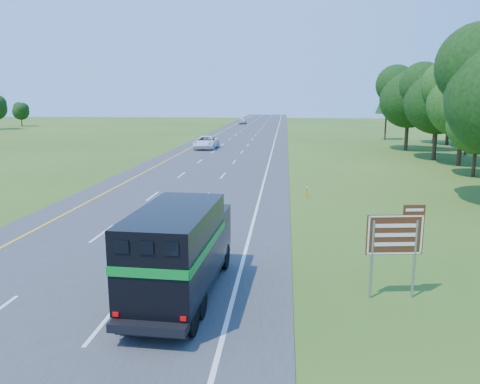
# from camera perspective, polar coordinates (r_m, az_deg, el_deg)

# --- Properties ---
(ground) EXTENTS (300.00, 300.00, 0.00)m
(ground) POSITION_cam_1_polar(r_m,az_deg,el_deg) (14.38, -26.38, -17.41)
(ground) COLOR #2C5416
(ground) RESTS_ON ground
(road) EXTENTS (15.00, 260.00, 0.04)m
(road) POSITION_cam_1_polar(r_m,az_deg,el_deg) (61.34, -1.20, 5.21)
(road) COLOR #38383A
(road) RESTS_ON ground
(lane_markings) EXTENTS (11.15, 260.00, 0.01)m
(lane_markings) POSITION_cam_1_polar(r_m,az_deg,el_deg) (61.33, -1.20, 5.23)
(lane_markings) COLOR yellow
(lane_markings) RESTS_ON road
(horse_truck) EXTENTS (2.57, 7.30, 3.19)m
(horse_truck) POSITION_cam_1_polar(r_m,az_deg,el_deg) (15.69, -7.32, -6.89)
(horse_truck) COLOR black
(horse_truck) RESTS_ON road
(white_suv) EXTENTS (2.79, 6.02, 1.67)m
(white_suv) POSITION_cam_1_polar(r_m,az_deg,el_deg) (62.22, -4.16, 6.06)
(white_suv) COLOR white
(white_suv) RESTS_ON road
(far_car) EXTENTS (1.92, 4.71, 1.60)m
(far_car) POSITION_cam_1_polar(r_m,az_deg,el_deg) (121.31, 0.29, 8.67)
(far_car) COLOR silver
(far_car) RESTS_ON road
(exit_sign) EXTENTS (1.89, 0.32, 3.22)m
(exit_sign) POSITION_cam_1_polar(r_m,az_deg,el_deg) (16.34, 18.45, -5.38)
(exit_sign) COLOR gray
(exit_sign) RESTS_ON ground
(delineator) EXTENTS (0.08, 0.05, 1.03)m
(delineator) POSITION_cam_1_polar(r_m,az_deg,el_deg) (31.65, 8.16, 0.19)
(delineator) COLOR orange
(delineator) RESTS_ON ground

